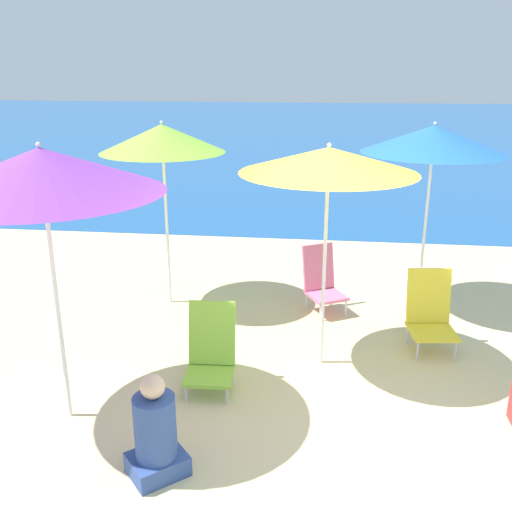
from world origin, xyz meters
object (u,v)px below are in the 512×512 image
at_px(beach_chair_yellow, 430,312).
at_px(person_seated_near, 156,435).
at_px(beach_umbrella_yellow, 329,161).
at_px(beach_umbrella_purple, 41,171).
at_px(beach_chair_pink, 322,280).
at_px(beach_umbrella_lime, 162,139).
at_px(beach_umbrella_blue, 434,139).
at_px(beach_chair_lime, 211,351).

distance_m(beach_chair_yellow, person_seated_near, 3.36).
height_order(beach_umbrella_yellow, beach_umbrella_purple, beach_umbrella_purple).
bearing_deg(beach_umbrella_yellow, beach_chair_pink, 90.85).
xyz_separation_m(beach_chair_yellow, person_seated_near, (-2.37, -2.37, -0.08)).
relative_size(beach_umbrella_yellow, person_seated_near, 2.71).
bearing_deg(beach_umbrella_purple, person_seated_near, -32.88).
xyz_separation_m(beach_umbrella_yellow, beach_chair_pink, (-0.02, 1.39, -1.73)).
xyz_separation_m(beach_umbrella_yellow, beach_chair_yellow, (1.16, 0.48, -1.70)).
bearing_deg(beach_chair_yellow, beach_umbrella_lime, 156.76).
bearing_deg(beach_umbrella_lime, beach_chair_yellow, -15.86).
xyz_separation_m(beach_umbrella_blue, beach_chair_yellow, (-0.07, -1.18, -1.71)).
relative_size(beach_umbrella_lime, beach_chair_yellow, 2.67).
xyz_separation_m(beach_umbrella_purple, beach_chair_pink, (2.18, 2.63, -1.80)).
xyz_separation_m(beach_umbrella_purple, beach_umbrella_lime, (0.21, 2.63, -0.07)).
bearing_deg(beach_chair_lime, person_seated_near, -99.59).
height_order(beach_umbrella_blue, beach_chair_lime, beach_umbrella_blue).
bearing_deg(beach_chair_pink, beach_chair_lime, -146.78).
height_order(beach_umbrella_lime, beach_chair_pink, beach_umbrella_lime).
xyz_separation_m(beach_umbrella_blue, person_seated_near, (-2.44, -3.55, -1.80)).
bearing_deg(beach_umbrella_lime, beach_umbrella_yellow, -34.70).
bearing_deg(beach_umbrella_yellow, person_seated_near, -122.66).
bearing_deg(beach_umbrella_yellow, beach_chair_lime, -151.02).
bearing_deg(person_seated_near, beach_umbrella_lime, 152.85).
relative_size(beach_umbrella_purple, person_seated_near, 2.86).
xyz_separation_m(beach_umbrella_lime, beach_chair_yellow, (3.16, -0.90, -1.71)).
xyz_separation_m(beach_umbrella_yellow, person_seated_near, (-1.21, -1.89, -1.78)).
distance_m(beach_umbrella_blue, beach_chair_pink, 2.16).
relative_size(beach_umbrella_lime, beach_chair_pink, 2.82).
xyz_separation_m(beach_umbrella_blue, beach_chair_lime, (-2.28, -2.25, -1.77)).
bearing_deg(beach_umbrella_blue, person_seated_near, -124.49).
bearing_deg(beach_umbrella_purple, beach_chair_lime, 29.85).
relative_size(beach_chair_pink, beach_chair_yellow, 0.95).
bearing_deg(beach_umbrella_yellow, beach_umbrella_lime, 145.30).
xyz_separation_m(beach_umbrella_lime, person_seated_near, (0.79, -3.27, -1.79)).
relative_size(beach_umbrella_yellow, beach_umbrella_blue, 0.98).
distance_m(beach_chair_yellow, beach_chair_lime, 2.46).
relative_size(beach_umbrella_yellow, beach_umbrella_lime, 0.98).
height_order(beach_chair_yellow, person_seated_near, beach_chair_yellow).
xyz_separation_m(beach_chair_pink, beach_chair_yellow, (1.19, -0.91, 0.03)).
bearing_deg(beach_chair_pink, beach_umbrella_lime, 151.02).
distance_m(beach_chair_pink, person_seated_near, 3.49).
bearing_deg(beach_chair_yellow, beach_umbrella_purple, -160.22).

